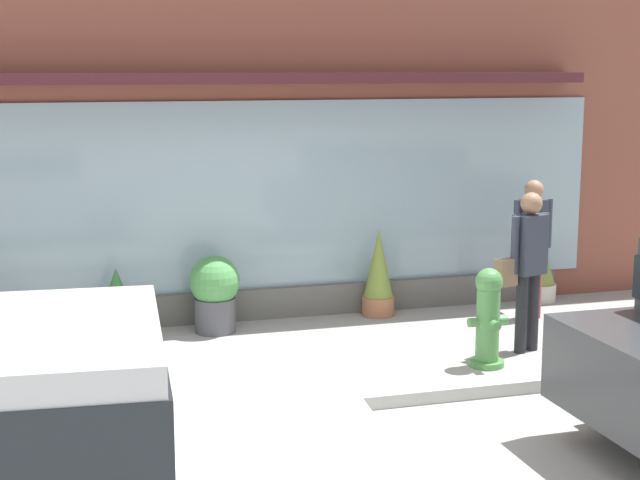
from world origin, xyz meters
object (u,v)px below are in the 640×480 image
at_px(pedestrian_with_handbag, 528,260).
at_px(potted_plant_low_front, 117,305).
at_px(potted_plant_near_hydrant, 378,274).
at_px(pedestrian_passerby, 532,238).
at_px(potted_plant_window_left, 215,291).
at_px(potted_plant_by_entrance, 540,270).
at_px(fire_hydrant, 488,316).

distance_m(pedestrian_with_handbag, potted_plant_low_front, 4.39).
xyz_separation_m(potted_plant_low_front, potted_plant_near_hydrant, (3.05, 0.15, 0.13)).
bearing_deg(pedestrian_passerby, potted_plant_window_left, 177.12).
relative_size(pedestrian_with_handbag, potted_plant_by_entrance, 2.00).
height_order(pedestrian_with_handbag, potted_plant_window_left, pedestrian_with_handbag).
height_order(potted_plant_window_left, potted_plant_near_hydrant, potted_plant_near_hydrant).
bearing_deg(potted_plant_low_front, potted_plant_by_entrance, 2.81).
xyz_separation_m(fire_hydrant, pedestrian_passerby, (1.30, 1.55, 0.45)).
bearing_deg(potted_plant_window_left, potted_plant_low_front, 178.57).
xyz_separation_m(potted_plant_window_left, potted_plant_by_entrance, (4.17, 0.28, -0.07)).
height_order(pedestrian_passerby, potted_plant_near_hydrant, pedestrian_passerby).
relative_size(fire_hydrant, pedestrian_passerby, 0.61).
bearing_deg(fire_hydrant, potted_plant_window_left, 140.04).
bearing_deg(potted_plant_window_left, fire_hydrant, -39.96).
height_order(pedestrian_with_handbag, potted_plant_low_front, pedestrian_with_handbag).
distance_m(potted_plant_low_front, potted_plant_by_entrance, 5.24).
distance_m(fire_hydrant, potted_plant_low_front, 3.97).
height_order(potted_plant_window_left, potted_plant_low_front, potted_plant_window_left).
bearing_deg(fire_hydrant, potted_plant_by_entrance, 51.27).
bearing_deg(potted_plant_by_entrance, pedestrian_passerby, -125.94).
relative_size(fire_hydrant, potted_plant_near_hydrant, 0.94).
bearing_deg(potted_plant_window_left, potted_plant_near_hydrant, 5.14).
distance_m(potted_plant_window_left, potted_plant_low_front, 1.07).
bearing_deg(pedestrian_passerby, pedestrian_with_handbag, -116.54).
bearing_deg(pedestrian_passerby, potted_plant_near_hydrant, 163.93).
xyz_separation_m(pedestrian_passerby, potted_plant_by_entrance, (0.51, 0.71, -0.55)).
relative_size(fire_hydrant, pedestrian_with_handbag, 0.59).
xyz_separation_m(fire_hydrant, pedestrian_with_handbag, (0.59, 0.34, 0.47)).
height_order(pedestrian_passerby, potted_plant_low_front, pedestrian_passerby).
distance_m(pedestrian_with_handbag, pedestrian_passerby, 1.40).
height_order(pedestrian_passerby, potted_plant_window_left, pedestrian_passerby).
distance_m(fire_hydrant, potted_plant_by_entrance, 2.90).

